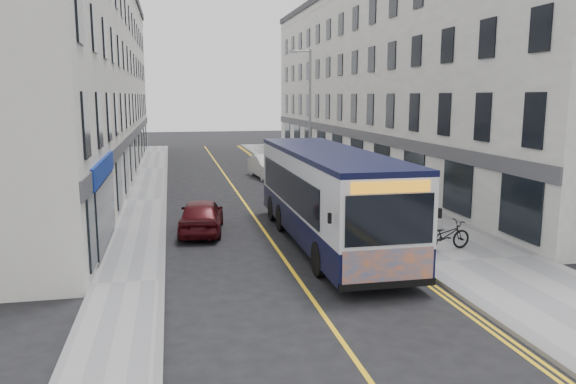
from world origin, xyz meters
name	(u,v)px	position (x,y,z in m)	size (l,w,h in m)	color
ground	(287,263)	(0.00, 0.00, 0.00)	(140.00, 140.00, 0.00)	black
pavement_east	(353,193)	(6.25, 12.00, 0.06)	(4.50, 64.00, 0.12)	gray
pavement_west	(145,201)	(-5.00, 12.00, 0.06)	(2.00, 64.00, 0.12)	gray
kerb_east	(314,195)	(4.00, 12.00, 0.07)	(0.18, 64.00, 0.13)	slate
kerb_west	(165,200)	(-4.00, 12.00, 0.07)	(0.18, 64.00, 0.13)	slate
road_centre_line	(241,198)	(0.00, 12.00, 0.00)	(0.12, 64.00, 0.01)	yellow
road_dbl_yellow_inner	(306,196)	(3.55, 12.00, 0.00)	(0.10, 64.00, 0.01)	yellow
road_dbl_yellow_outer	(309,196)	(3.75, 12.00, 0.00)	(0.10, 64.00, 0.01)	yellow
terrace_east	(385,80)	(11.50, 21.00, 6.50)	(6.00, 46.00, 13.00)	silver
terrace_west	(82,79)	(-9.00, 21.00, 6.50)	(6.00, 46.00, 13.00)	silver
streetlamp	(309,114)	(4.17, 14.00, 4.38)	(1.32, 0.18, 8.00)	gray
city_bus	(327,193)	(1.93, 2.06, 1.91)	(2.80, 12.00, 3.49)	black
bicycle	(445,235)	(5.64, 0.03, 0.63)	(0.68, 1.96, 1.03)	black
pedestrian_near	(338,182)	(4.99, 10.73, 0.94)	(0.60, 0.39, 1.64)	olive
pedestrian_far	(345,168)	(7.20, 16.47, 0.91)	(0.77, 0.60, 1.58)	black
car_white	(268,167)	(2.67, 19.22, 0.76)	(1.60, 4.59, 1.51)	silver
car_maroon	(201,216)	(-2.51, 4.74, 0.71)	(1.67, 4.14, 1.41)	#440B10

